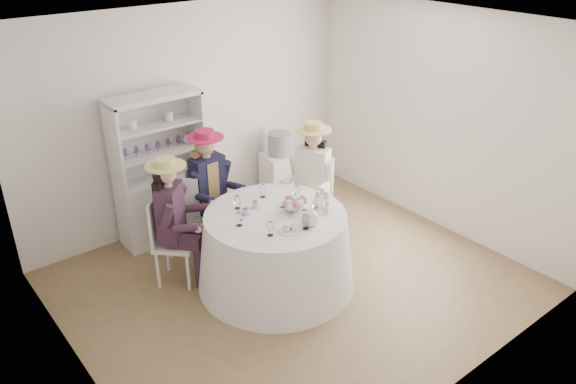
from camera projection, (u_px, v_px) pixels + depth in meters
ground at (294, 282)px, 6.09m from camera, size 4.50×4.50×0.00m
ceiling at (295, 27)px, 4.89m from camera, size 4.50×4.50×0.00m
wall_back at (191, 117)px, 6.89m from camera, size 4.50×0.00×4.50m
wall_front at (468, 255)px, 4.10m from camera, size 4.50×0.00×4.50m
wall_left at (64, 244)px, 4.23m from camera, size 0.00×4.50×4.50m
wall_right at (439, 121)px, 6.75m from camera, size 0.00×4.50×4.50m
tea_table at (276, 250)px, 5.89m from camera, size 1.67×1.67×0.84m
hutch at (162, 188)px, 6.71m from camera, size 1.22×0.79×1.80m
side_table at (279, 176)px, 7.75m from camera, size 0.47×0.47×0.66m
hatbox at (279, 144)px, 7.54m from camera, size 0.34×0.34×0.31m
guest_left at (173, 214)px, 5.77m from camera, size 0.61×0.61×1.44m
guest_mid at (209, 184)px, 6.37m from camera, size 0.54×0.56×1.47m
guest_right at (312, 175)px, 6.58m from camera, size 0.62×0.57×1.47m
spare_chair at (183, 212)px, 6.38m from camera, size 0.57×0.57×1.01m
teacup_a at (245, 212)px, 5.68m from camera, size 0.08×0.08×0.06m
teacup_b at (255, 205)px, 5.82m from camera, size 0.09×0.09×0.07m
teacup_c at (288, 200)px, 5.91m from camera, size 0.10×0.10×0.06m
flower_bowl at (294, 208)px, 5.78m from camera, size 0.23×0.23×0.05m
flower_arrangement at (295, 203)px, 5.71m from camera, size 0.21×0.21×0.08m
table_teapot at (310, 218)px, 5.48m from camera, size 0.24×0.17×0.18m
sandwich_plate at (289, 229)px, 5.41m from camera, size 0.23×0.23×0.05m
cupcake_stand at (322, 203)px, 5.75m from camera, size 0.23×0.23×0.22m
stemware_set at (275, 208)px, 5.67m from camera, size 0.89×0.89×0.15m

